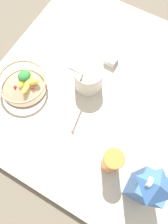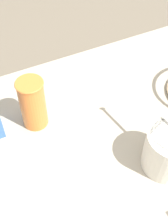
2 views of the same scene
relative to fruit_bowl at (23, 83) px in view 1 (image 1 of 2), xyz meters
The scene contains 7 objects.
ground_plane 0.38m from the fruit_bowl, 116.93° to the left, with size 6.00×6.00×0.00m, color #665B4C.
countertop 0.38m from the fruit_bowl, 116.93° to the left, with size 1.04×1.04×0.03m.
fruit_bowl is the anchor object (origin of this frame).
milk_carton 0.66m from the fruit_bowl, 76.99° to the left, with size 0.09×0.09×0.28m.
yogurt_tub 0.29m from the fruit_bowl, 122.91° to the left, with size 0.17×0.13×0.25m.
drinking_cup 0.52m from the fruit_bowl, 76.73° to the left, with size 0.08×0.08×0.16m.
spice_jar 0.42m from the fruit_bowl, 138.58° to the left, with size 0.05×0.05×0.04m.
Camera 1 is at (0.44, 0.13, 0.94)m, focal length 35.00 mm.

